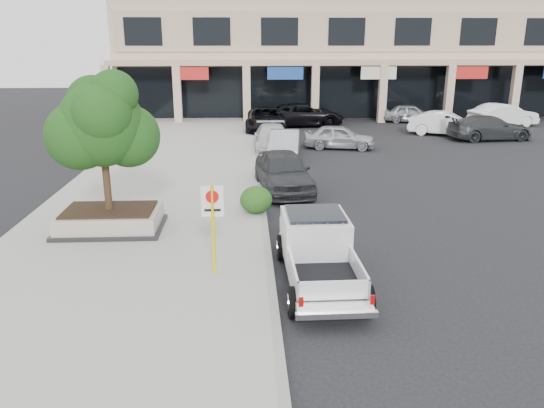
% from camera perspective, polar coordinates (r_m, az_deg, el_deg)
% --- Properties ---
extents(ground, '(120.00, 120.00, 0.00)m').
position_cam_1_polar(ground, '(13.62, 6.43, -8.08)').
color(ground, black).
rests_on(ground, ground).
extents(sidewalk, '(8.00, 52.00, 0.15)m').
position_cam_1_polar(sidewalk, '(19.33, -12.80, -0.49)').
color(sidewalk, gray).
rests_on(sidewalk, ground).
extents(curb, '(0.20, 52.00, 0.15)m').
position_cam_1_polar(curb, '(19.04, -1.02, -0.33)').
color(curb, gray).
rests_on(curb, ground).
extents(strip_mall, '(40.55, 12.43, 9.50)m').
position_cam_1_polar(strip_mall, '(47.20, 9.88, 15.58)').
color(strip_mall, '#CFA792').
rests_on(strip_mall, ground).
extents(planter, '(3.20, 2.20, 0.68)m').
position_cam_1_polar(planter, '(17.21, -16.99, -1.60)').
color(planter, black).
rests_on(planter, sidewalk).
extents(planter_tree, '(2.90, 2.55, 4.00)m').
position_cam_1_polar(planter_tree, '(16.66, -17.29, 8.19)').
color(planter_tree, black).
rests_on(planter_tree, planter).
extents(no_parking_sign, '(0.55, 0.09, 2.30)m').
position_cam_1_polar(no_parking_sign, '(13.08, -6.38, -1.45)').
color(no_parking_sign, yellow).
rests_on(no_parking_sign, sidewalk).
extents(hedge, '(1.10, 0.99, 0.93)m').
position_cam_1_polar(hedge, '(18.02, -1.73, 0.46)').
color(hedge, '#1A3F12').
rests_on(hedge, sidewalk).
extents(pickup_truck, '(1.91, 4.99, 1.56)m').
position_cam_1_polar(pickup_truck, '(13.11, 5.14, -5.34)').
color(pickup_truck, white).
rests_on(pickup_truck, ground).
extents(curb_car_a, '(2.45, 4.93, 1.61)m').
position_cam_1_polar(curb_car_a, '(21.21, 1.23, 3.54)').
color(curb_car_a, '#2A2C2F').
rests_on(curb_car_a, ground).
extents(curb_car_b, '(1.96, 4.40, 1.40)m').
position_cam_1_polar(curb_car_b, '(27.42, 1.34, 6.42)').
color(curb_car_b, '#ABADB3').
rests_on(curb_car_b, ground).
extents(curb_car_c, '(1.94, 4.75, 1.38)m').
position_cam_1_polar(curb_car_c, '(29.39, 0.03, 7.12)').
color(curb_car_c, silver).
rests_on(curb_car_c, ground).
extents(curb_car_d, '(2.90, 5.82, 1.58)m').
position_cam_1_polar(curb_car_d, '(35.87, -0.62, 9.09)').
color(curb_car_d, black).
rests_on(curb_car_d, ground).
extents(lot_car_a, '(4.18, 2.37, 1.34)m').
position_cam_1_polar(lot_car_a, '(30.11, 7.28, 7.19)').
color(lot_car_a, '#A8ABB0').
rests_on(lot_car_a, ground).
extents(lot_car_b, '(4.78, 3.32, 1.49)m').
position_cam_1_polar(lot_car_b, '(36.03, 18.12, 8.22)').
color(lot_car_b, white).
rests_on(lot_car_b, ground).
extents(lot_car_c, '(5.28, 2.58, 1.48)m').
position_cam_1_polar(lot_car_c, '(35.22, 22.36, 7.59)').
color(lot_car_c, '#2E3033').
rests_on(lot_car_c, ground).
extents(lot_car_d, '(5.99, 3.13, 1.61)m').
position_cam_1_polar(lot_car_d, '(38.20, 3.39, 9.57)').
color(lot_car_d, black).
rests_on(lot_car_d, ground).
extents(lot_car_e, '(4.20, 2.43, 1.34)m').
position_cam_1_polar(lot_car_e, '(41.17, 14.71, 9.40)').
color(lot_car_e, '#93979A').
rests_on(lot_car_e, ground).
extents(lot_car_f, '(5.15, 2.82, 1.61)m').
position_cam_1_polar(lot_car_f, '(41.27, 23.61, 8.75)').
color(lot_car_f, silver).
rests_on(lot_car_f, ground).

